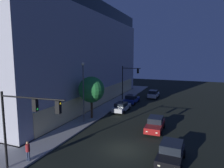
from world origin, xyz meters
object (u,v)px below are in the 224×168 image
Objects in this scene: car_red at (155,124)px; car_white at (153,94)px; pedestrian_waiting at (28,149)px; modern_building at (41,54)px; traffic_light_near_corner at (26,116)px; car_black at (171,152)px; car_silver at (122,107)px; sidewalk_tree at (91,90)px; car_blue at (132,99)px; street_lamp_sidewalk at (83,85)px; traffic_light_far_corner at (128,78)px.

car_white is at bearing 11.38° from car_red.
pedestrian_waiting is 0.42× the size of car_white.
traffic_light_near_corner is (-22.64, -18.44, -4.67)m from modern_building.
car_black is (6.00, -9.86, -3.78)m from traffic_light_near_corner.
car_red is 0.99× the size of car_silver.
sidewalk_tree reaches higher than car_black.
pedestrian_waiting is (-12.74, -0.68, -3.09)m from sidewalk_tree.
car_red reaches higher than car_silver.
modern_building is 8.70× the size of car_blue.
car_red is at bearing -98.03° from sidewalk_tree.
car_blue reaches higher than car_silver.
sidewalk_tree is 1.30× the size of car_blue.
car_red reaches higher than car_blue.
pedestrian_waiting reaches higher than car_silver.
traffic_light_near_corner is 19.53m from car_silver.
sidewalk_tree is (-8.61, -16.44, -5.04)m from modern_building.
traffic_light_near_corner reaches higher than car_black.
street_lamp_sidewalk is 2.21m from sidewalk_tree.
pedestrian_waiting is at bearing 173.47° from car_silver.
car_blue is (12.78, 6.82, -0.02)m from car_red.
street_lamp_sidewalk is (-15.31, 1.22, 0.52)m from traffic_light_far_corner.
car_silver is 12.92m from car_white.
street_lamp_sidewalk reaches higher than traffic_light_near_corner.
traffic_light_near_corner is 27.36m from traffic_light_far_corner.
traffic_light_near_corner is at bearing -178.08° from traffic_light_far_corner.
street_lamp_sidewalk is 1.99× the size of car_white.
traffic_light_far_corner is 7.29m from car_white.
traffic_light_near_corner is 3.62× the size of pedestrian_waiting.
pedestrian_waiting is 17.97m from car_silver.
car_black is at bearing -154.31° from car_blue.
sidewalk_tree is (14.03, 2.00, -0.37)m from traffic_light_near_corner.
modern_building is at bearing 68.93° from car_red.
modern_building reaches higher than traffic_light_far_corner.
traffic_light_far_corner reaches higher than car_silver.
car_black is (-8.03, -11.86, -3.41)m from sidewalk_tree.
traffic_light_far_corner reaches higher than pedestrian_waiting.
street_lamp_sidewalk is 10.42m from car_red.
modern_building is 9.24× the size of car_black.
street_lamp_sidewalk is at bearing 10.05° from traffic_light_near_corner.
car_red is (6.71, 2.55, -0.01)m from car_black.
traffic_light_near_corner is at bearing 150.11° from car_red.
traffic_light_far_corner is at bearing 37.16° from car_blue.
car_blue is at bearing 28.09° from car_red.
modern_building reaches higher than pedestrian_waiting.
modern_building reaches higher than car_silver.
car_blue is at bearing 154.56° from car_white.
car_blue is at bearing -11.02° from street_lamp_sidewalk.
street_lamp_sidewalk reaches higher than sidewalk_tree.
traffic_light_far_corner is 13.37m from sidewalk_tree.
car_silver is at bearing 167.70° from car_white.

